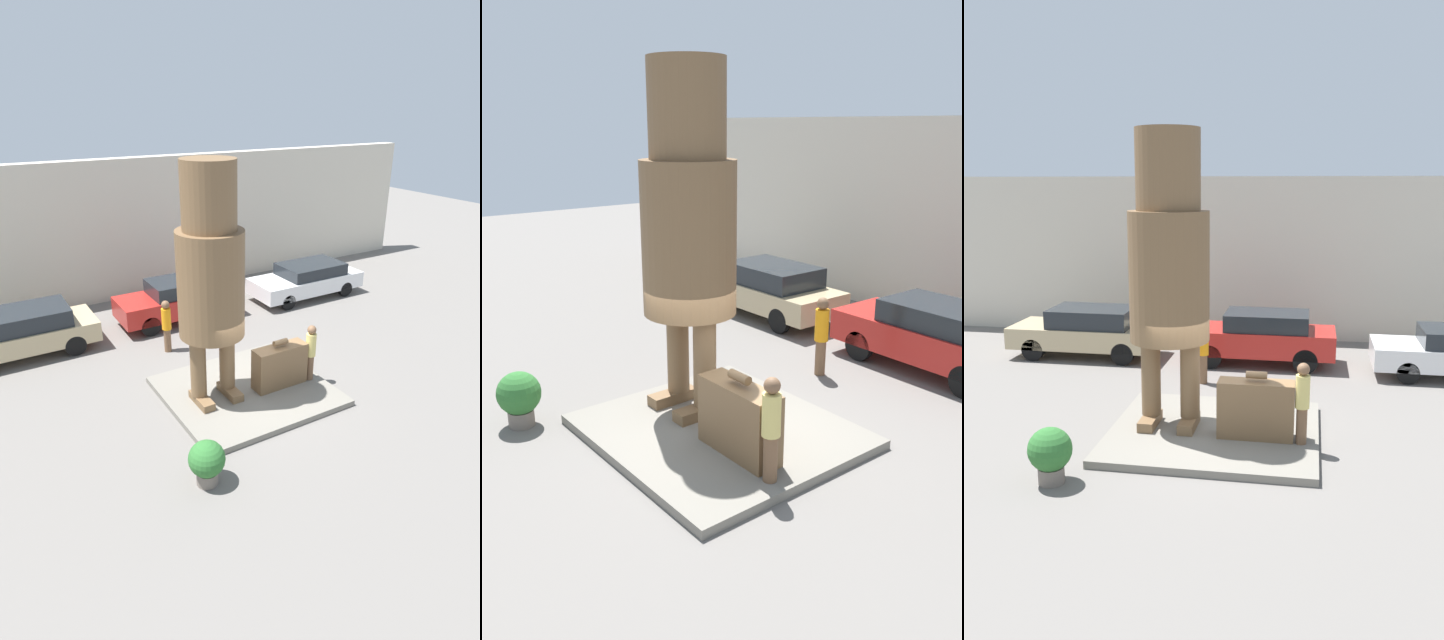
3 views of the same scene
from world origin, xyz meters
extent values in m
plane|color=slate|center=(0.00, 0.00, 0.00)|extent=(60.00, 60.00, 0.00)
cube|color=slate|center=(0.00, 0.00, 0.08)|extent=(4.36, 3.98, 0.16)
cube|color=beige|center=(0.00, 9.03, 2.74)|extent=(28.00, 0.60, 5.48)
cube|color=brown|center=(-1.39, -0.04, 0.27)|extent=(0.33, 0.95, 0.21)
cube|color=brown|center=(-0.54, -0.04, 0.27)|extent=(0.33, 0.95, 0.21)
cylinder|color=brown|center=(-1.39, 0.10, 1.20)|extent=(0.42, 0.42, 1.67)
cylinder|color=brown|center=(-0.54, 0.10, 1.20)|extent=(0.42, 0.42, 1.67)
cylinder|color=brown|center=(-0.97, 0.10, 3.37)|extent=(1.67, 1.67, 2.68)
cylinder|color=brown|center=(-0.97, 0.10, 5.52)|extent=(1.31, 1.31, 1.61)
cube|color=brown|center=(0.90, -0.29, 0.76)|extent=(1.55, 0.51, 1.19)
cylinder|color=brown|center=(0.90, -0.29, 1.49)|extent=(0.43, 0.15, 0.15)
cylinder|color=brown|center=(1.83, -0.46, 0.54)|extent=(0.22, 0.22, 0.75)
cylinder|color=#DBC66B|center=(1.83, -0.46, 1.25)|extent=(0.28, 0.28, 0.67)
sphere|color=brown|center=(1.83, -0.46, 1.71)|extent=(0.25, 0.25, 0.25)
cube|color=tan|center=(-4.89, 5.57, 0.65)|extent=(4.53, 1.85, 0.64)
cube|color=#1E2328|center=(-4.66, 5.57, 1.25)|extent=(2.49, 1.67, 0.55)
cylinder|color=black|center=(-6.29, 4.73, 0.34)|extent=(0.67, 0.18, 0.67)
cylinder|color=black|center=(-6.29, 6.40, 0.34)|extent=(0.67, 0.18, 0.67)
cylinder|color=black|center=(-3.48, 4.73, 0.34)|extent=(0.67, 0.18, 0.67)
cylinder|color=black|center=(-3.48, 6.40, 0.34)|extent=(0.67, 0.18, 0.67)
cube|color=#B2231E|center=(0.46, 5.61, 0.71)|extent=(4.40, 1.71, 0.72)
cube|color=#1E2328|center=(0.68, 5.61, 1.32)|extent=(2.42, 1.53, 0.50)
cylinder|color=black|center=(-0.90, 4.84, 0.35)|extent=(0.70, 0.18, 0.70)
cylinder|color=black|center=(-0.90, 6.37, 0.35)|extent=(0.70, 0.18, 0.70)
cylinder|color=black|center=(1.82, 4.84, 0.35)|extent=(0.70, 0.18, 0.70)
cylinder|color=black|center=(1.82, 6.37, 0.35)|extent=(0.70, 0.18, 0.70)
cylinder|color=black|center=(4.54, 4.35, 0.30)|extent=(0.60, 0.18, 0.60)
cylinder|color=black|center=(4.54, 6.01, 0.30)|extent=(0.60, 0.18, 0.60)
cylinder|color=#70665B|center=(-2.54, -2.60, 0.15)|extent=(0.47, 0.47, 0.31)
sphere|color=#2D6B2D|center=(-2.54, -2.60, 0.64)|extent=(0.79, 0.79, 0.79)
cylinder|color=brown|center=(-0.86, 3.48, 0.39)|extent=(0.23, 0.23, 0.79)
cylinder|color=orange|center=(-0.86, 3.48, 1.14)|extent=(0.30, 0.30, 0.70)
sphere|color=brown|center=(-0.86, 3.48, 1.62)|extent=(0.26, 0.26, 0.26)
camera|label=1|loc=(-6.18, -10.11, 7.51)|focal=28.00mm
camera|label=2|loc=(7.83, -6.10, 5.29)|focal=35.00mm
camera|label=3|loc=(1.92, -12.26, 5.25)|focal=35.00mm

